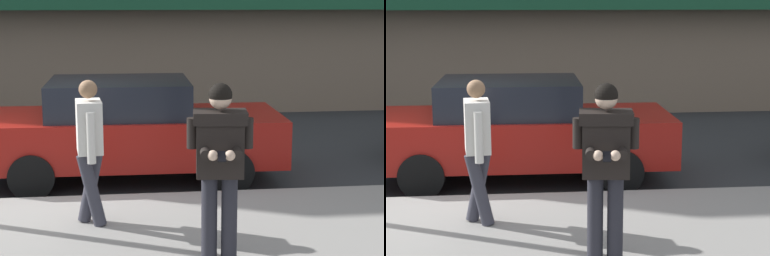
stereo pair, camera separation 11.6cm
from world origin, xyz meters
The scene contains 5 objects.
ground_plane centered at (0.00, 0.00, 0.00)m, with size 80.00×80.00×0.00m, color #2B2D30.
curb_paint_line centered at (1.00, 0.05, 0.00)m, with size 28.00×0.12×0.01m, color silver.
parked_sedan_mid centered at (1.11, 1.00, 0.79)m, with size 4.52×1.98×1.54m.
man_texting_on_phone centered at (1.93, -2.55, 1.25)m, with size 0.65×0.61×1.81m.
pedestrian_in_light_coat centered at (0.62, -1.31, 1.11)m, with size 0.36×0.60×1.70m.
Camera 2 is at (1.07, -8.57, 2.74)m, focal length 60.00 mm.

